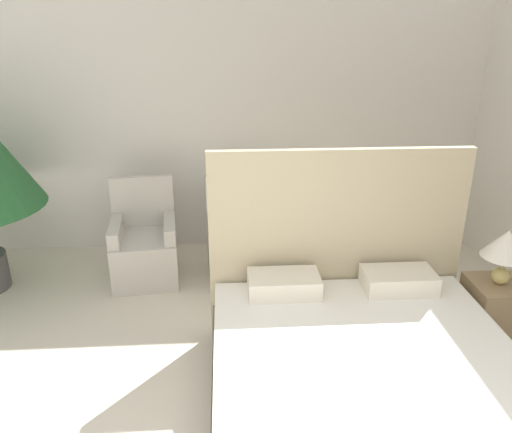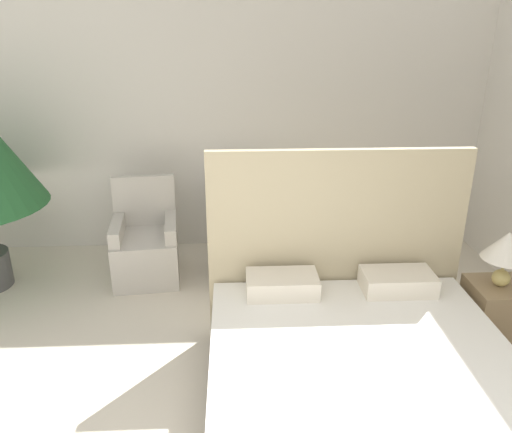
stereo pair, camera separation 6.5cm
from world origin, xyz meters
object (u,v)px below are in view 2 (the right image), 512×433
at_px(armchair_near_window_left, 146,249).
at_px(armchair_near_window_right, 241,247).
at_px(nightstand, 496,315).
at_px(table_lamp, 507,248).
at_px(bed, 363,385).

bearing_deg(armchair_near_window_left, armchair_near_window_right, -5.92).
relative_size(armchair_near_window_right, nightstand, 1.82).
xyz_separation_m(armchair_near_window_left, table_lamp, (2.72, -1.21, 0.52)).
xyz_separation_m(nightstand, table_lamp, (-0.02, -0.00, 0.55)).
height_order(nightstand, table_lamp, table_lamp).
distance_m(nightstand, table_lamp, 0.55).
height_order(bed, armchair_near_window_right, bed).
bearing_deg(armchair_near_window_right, armchair_near_window_left, 174.10).
xyz_separation_m(armchair_near_window_left, nightstand, (2.75, -1.21, -0.03)).
bearing_deg(armchair_near_window_left, bed, -57.27).
xyz_separation_m(bed, armchair_near_window_left, (-1.56, 1.96, -0.01)).
xyz_separation_m(bed, armchair_near_window_right, (-0.67, 1.96, -0.01)).
bearing_deg(nightstand, armchair_near_window_right, 146.84).
bearing_deg(nightstand, armchair_near_window_left, 156.18).
bearing_deg(armchair_near_window_right, table_lamp, -39.40).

